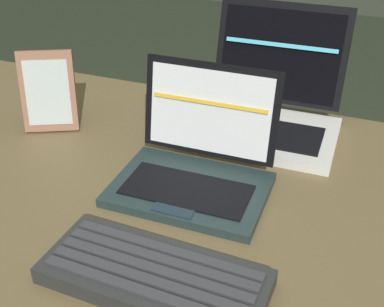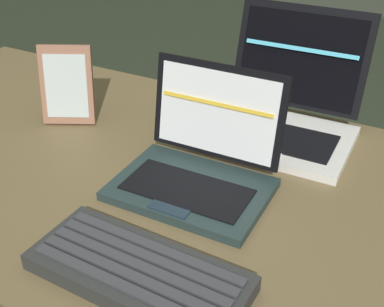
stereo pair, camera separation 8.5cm
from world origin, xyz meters
name	(u,v)px [view 1 (the left image)]	position (x,y,z in m)	size (l,w,h in m)	color
desk	(159,205)	(0.00, 0.00, 0.66)	(1.66, 0.78, 0.73)	brown
laptop_front	(196,166)	(0.08, 0.00, 0.77)	(0.28, 0.23, 0.21)	#233333
laptop_rear	(268,107)	(0.15, 0.26, 0.78)	(0.32, 0.29, 0.26)	silver
external_keyboard	(154,276)	(0.11, -0.26, 0.75)	(0.33, 0.15, 0.03)	#2B2C2C
photo_frame	(48,92)	(-0.30, 0.09, 0.82)	(0.13, 0.10, 0.18)	#94624B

